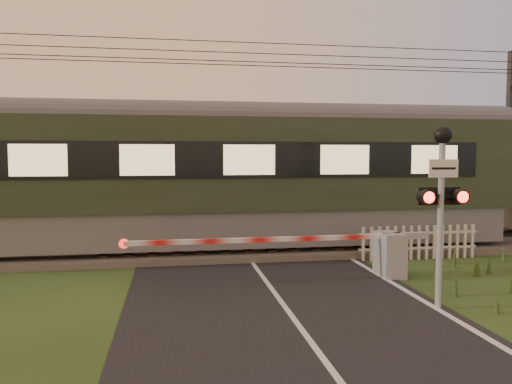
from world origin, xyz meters
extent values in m
plane|color=#253815|center=(0.00, 0.00, 0.00)|extent=(160.00, 160.00, 0.00)
cube|color=black|center=(0.00, 0.00, 0.01)|extent=(6.00, 140.00, 0.02)
cube|color=#47423D|center=(0.00, 6.50, 0.06)|extent=(140.00, 3.40, 0.24)
cube|color=slate|center=(0.00, 5.78, 0.26)|extent=(140.00, 0.08, 0.14)
cube|color=slate|center=(0.00, 7.22, 0.26)|extent=(140.00, 0.08, 0.14)
cube|color=#2D2116|center=(0.00, 6.50, 0.19)|extent=(0.24, 2.20, 0.06)
cylinder|color=black|center=(0.00, 6.20, 5.50)|extent=(120.00, 0.02, 0.02)
cylinder|color=black|center=(0.00, 6.80, 5.50)|extent=(120.00, 0.02, 0.02)
cylinder|color=black|center=(0.00, 6.50, 6.10)|extent=(120.00, 0.02, 0.02)
cylinder|color=black|center=(0.00, 6.50, 5.80)|extent=(120.00, 0.02, 0.02)
cube|color=slate|center=(-2.68, 6.50, 0.84)|extent=(20.43, 2.70, 1.01)
cube|color=#273121|center=(-2.68, 6.50, 2.61)|extent=(21.28, 2.94, 2.53)
cylinder|color=#4C4C4F|center=(-2.68, 6.50, 3.88)|extent=(21.28, 1.03, 1.03)
cube|color=#FFD893|center=(-2.68, 4.99, 2.74)|extent=(18.30, 0.04, 0.79)
cube|color=gray|center=(2.97, 2.93, 0.52)|extent=(0.52, 0.80, 1.04)
cylinder|color=gray|center=(2.83, 2.93, 0.52)|extent=(0.11, 0.11, 1.04)
cube|color=gray|center=(3.49, 2.93, 0.96)|extent=(0.85, 0.15, 0.15)
cube|color=red|center=(-0.14, 2.93, 0.96)|extent=(5.94, 0.10, 0.10)
cylinder|color=red|center=(-3.11, 2.93, 0.96)|extent=(0.21, 0.04, 0.21)
cylinder|color=gray|center=(2.80, 0.44, 1.54)|extent=(0.11, 0.11, 3.09)
cube|color=white|center=(2.80, 0.38, 2.62)|extent=(0.57, 0.03, 0.33)
sphere|color=black|center=(2.80, 0.44, 3.23)|extent=(0.33, 0.33, 0.33)
cube|color=black|center=(2.80, 0.44, 2.11)|extent=(0.77, 0.06, 0.06)
cylinder|color=#FF140C|center=(2.47, 0.26, 2.11)|extent=(0.21, 0.02, 0.21)
cylinder|color=#FF140C|center=(3.13, 0.26, 2.11)|extent=(0.21, 0.02, 0.21)
cube|color=black|center=(2.80, 0.49, 2.11)|extent=(0.82, 0.02, 0.33)
cube|color=silver|center=(4.58, 4.63, 0.31)|extent=(3.44, 0.04, 0.06)
cube|color=silver|center=(4.58, 4.63, 0.73)|extent=(3.44, 0.04, 0.06)
cube|color=#2D2D30|center=(10.28, 8.80, 3.33)|extent=(0.21, 0.21, 6.66)
camera|label=1|loc=(-2.05, -7.98, 2.88)|focal=35.00mm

